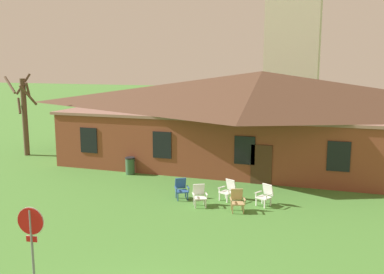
{
  "coord_description": "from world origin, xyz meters",
  "views": [
    {
      "loc": [
        4.28,
        -8.3,
        6.34
      ],
      "look_at": [
        -1.21,
        8.34,
        3.26
      ],
      "focal_mm": 40.2,
      "sensor_mm": 36.0,
      "label": 1
    }
  ],
  "objects_px": {
    "lawn_chair_by_porch": "(181,188)",
    "lawn_chair_near_door": "(199,195)",
    "trash_bin": "(130,166)",
    "stop_sign": "(31,232)",
    "lawn_chair_middle": "(237,200)",
    "lawn_chair_right_end": "(265,194)",
    "lawn_chair_left_end": "(228,189)"
  },
  "relations": [
    {
      "from": "lawn_chair_by_porch",
      "to": "lawn_chair_near_door",
      "type": "relative_size",
      "value": 1.0
    },
    {
      "from": "lawn_chair_near_door",
      "to": "trash_bin",
      "type": "bearing_deg",
      "value": 143.56
    },
    {
      "from": "stop_sign",
      "to": "lawn_chair_middle",
      "type": "relative_size",
      "value": 2.53
    },
    {
      "from": "stop_sign",
      "to": "trash_bin",
      "type": "xyz_separation_m",
      "value": [
        -3.09,
        12.28,
        -1.21
      ]
    },
    {
      "from": "lawn_chair_near_door",
      "to": "lawn_chair_middle",
      "type": "distance_m",
      "value": 1.76
    },
    {
      "from": "lawn_chair_right_end",
      "to": "trash_bin",
      "type": "xyz_separation_m",
      "value": [
        -8.17,
        3.02,
        -0.0
      ]
    },
    {
      "from": "stop_sign",
      "to": "lawn_chair_left_end",
      "type": "bearing_deg",
      "value": 70.7
    },
    {
      "from": "lawn_chair_by_porch",
      "to": "stop_sign",
      "type": "bearing_deg",
      "value": -97.45
    },
    {
      "from": "stop_sign",
      "to": "lawn_chair_right_end",
      "type": "distance_m",
      "value": 10.63
    },
    {
      "from": "lawn_chair_left_end",
      "to": "stop_sign",
      "type": "bearing_deg",
      "value": -109.3
    },
    {
      "from": "lawn_chair_by_porch",
      "to": "trash_bin",
      "type": "height_order",
      "value": "trash_bin"
    },
    {
      "from": "lawn_chair_near_door",
      "to": "lawn_chair_left_end",
      "type": "distance_m",
      "value": 1.58
    },
    {
      "from": "lawn_chair_by_porch",
      "to": "lawn_chair_left_end",
      "type": "distance_m",
      "value": 2.2
    },
    {
      "from": "lawn_chair_middle",
      "to": "trash_bin",
      "type": "xyz_separation_m",
      "value": [
        -7.13,
        4.15,
        -0.0
      ]
    },
    {
      "from": "lawn_chair_left_end",
      "to": "lawn_chair_by_porch",
      "type": "bearing_deg",
      "value": -167.17
    },
    {
      "from": "lawn_chair_near_door",
      "to": "lawn_chair_left_end",
      "type": "xyz_separation_m",
      "value": [
        1.04,
        1.18,
        0.0
      ]
    },
    {
      "from": "lawn_chair_near_door",
      "to": "lawn_chair_left_end",
      "type": "bearing_deg",
      "value": 48.67
    },
    {
      "from": "lawn_chair_left_end",
      "to": "lawn_chair_middle",
      "type": "relative_size",
      "value": 1.0
    },
    {
      "from": "lawn_chair_by_porch",
      "to": "lawn_chair_middle",
      "type": "height_order",
      "value": "same"
    },
    {
      "from": "stop_sign",
      "to": "lawn_chair_by_porch",
      "type": "xyz_separation_m",
      "value": [
        1.18,
        9.0,
        -1.21
      ]
    },
    {
      "from": "lawn_chair_by_porch",
      "to": "lawn_chair_near_door",
      "type": "bearing_deg",
      "value": -32.13
    },
    {
      "from": "lawn_chair_near_door",
      "to": "lawn_chair_by_porch",
      "type": "bearing_deg",
      "value": 147.87
    },
    {
      "from": "lawn_chair_middle",
      "to": "lawn_chair_right_end",
      "type": "height_order",
      "value": "same"
    },
    {
      "from": "lawn_chair_left_end",
      "to": "lawn_chair_middle",
      "type": "xyz_separation_m",
      "value": [
        0.72,
        -1.36,
        0.0
      ]
    },
    {
      "from": "trash_bin",
      "to": "stop_sign",
      "type": "bearing_deg",
      "value": -75.85
    },
    {
      "from": "stop_sign",
      "to": "lawn_chair_middle",
      "type": "height_order",
      "value": "stop_sign"
    },
    {
      "from": "stop_sign",
      "to": "lawn_chair_middle",
      "type": "bearing_deg",
      "value": 63.58
    },
    {
      "from": "lawn_chair_by_porch",
      "to": "lawn_chair_middle",
      "type": "relative_size",
      "value": 1.0
    },
    {
      "from": "lawn_chair_by_porch",
      "to": "trash_bin",
      "type": "xyz_separation_m",
      "value": [
        -4.27,
        3.28,
        -0.0
      ]
    },
    {
      "from": "lawn_chair_near_door",
      "to": "lawn_chair_left_end",
      "type": "relative_size",
      "value": 1.0
    },
    {
      "from": "lawn_chair_middle",
      "to": "lawn_chair_right_end",
      "type": "xyz_separation_m",
      "value": [
        1.03,
        1.13,
        0.0
      ]
    },
    {
      "from": "stop_sign",
      "to": "trash_bin",
      "type": "relative_size",
      "value": 2.47
    }
  ]
}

